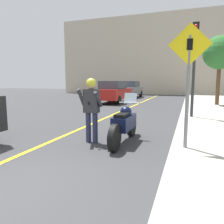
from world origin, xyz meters
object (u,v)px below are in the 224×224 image
(crossing_sign, at_px, (188,75))
(parked_car_red, at_px, (113,92))
(motorcycle, at_px, (124,124))
(person_biker, at_px, (91,104))
(street_tree, at_px, (220,53))
(traffic_light, at_px, (195,52))
(parked_car_grey, at_px, (130,89))

(crossing_sign, relative_size, parked_car_red, 0.65)
(motorcycle, relative_size, person_biker, 1.31)
(street_tree, relative_size, parked_car_red, 1.03)
(crossing_sign, distance_m, parked_car_red, 12.26)
(motorcycle, distance_m, person_biker, 1.04)
(traffic_light, bearing_deg, parked_car_grey, 116.08)
(traffic_light, height_order, parked_car_red, traffic_light)
(traffic_light, xyz_separation_m, street_tree, (1.57, 5.69, 0.58))
(parked_car_red, bearing_deg, parked_car_grey, 92.20)
(street_tree, bearing_deg, parked_car_red, 176.02)
(traffic_light, height_order, parked_car_grey, traffic_light)
(traffic_light, distance_m, parked_car_grey, 13.61)
(street_tree, bearing_deg, traffic_light, -105.47)
(street_tree, height_order, parked_car_grey, street_tree)
(crossing_sign, xyz_separation_m, traffic_light, (0.16, 4.71, 1.03))
(crossing_sign, bearing_deg, parked_car_red, 116.90)
(motorcycle, bearing_deg, person_biker, -161.66)
(parked_car_red, relative_size, parked_car_grey, 1.00)
(person_biker, distance_m, traffic_light, 5.53)
(motorcycle, distance_m, traffic_light, 5.17)
(traffic_light, bearing_deg, street_tree, 74.53)
(parked_car_grey, bearing_deg, street_tree, -40.54)
(motorcycle, xyz_separation_m, parked_car_grey, (-4.18, 16.38, 0.34))
(parked_car_red, xyz_separation_m, parked_car_grey, (-0.23, 5.90, 0.00))
(person_biker, bearing_deg, street_tree, 67.97)
(person_biker, xyz_separation_m, parked_car_red, (-3.12, 10.76, -0.21))
(person_biker, xyz_separation_m, parked_car_grey, (-3.34, 16.66, -0.21))
(person_biker, relative_size, street_tree, 0.40)
(crossing_sign, distance_m, street_tree, 10.66)
(person_biker, height_order, parked_car_grey, person_biker)
(motorcycle, bearing_deg, parked_car_red, 110.69)
(motorcycle, distance_m, parked_car_red, 11.20)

